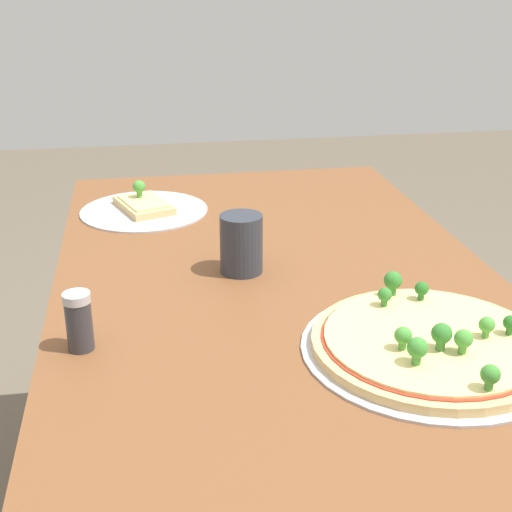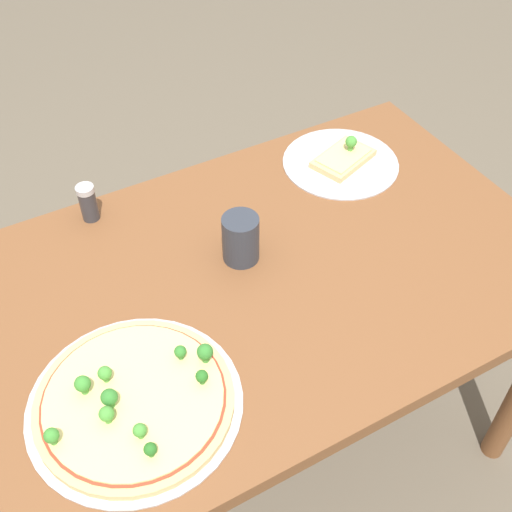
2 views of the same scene
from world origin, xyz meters
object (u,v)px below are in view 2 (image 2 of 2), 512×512
object	(u,v)px
dining_table	(250,306)
condiment_shaker	(88,202)
pizza_tray_whole	(134,401)
pizza_tray_slice	(342,160)
drinking_cup	(241,239)

from	to	relation	value
dining_table	condiment_shaker	distance (m)	0.43
pizza_tray_whole	pizza_tray_slice	world-z (taller)	same
pizza_tray_whole	drinking_cup	size ratio (longest dim) A/B	3.48
pizza_tray_whole	pizza_tray_slice	size ratio (longest dim) A/B	1.31
dining_table	pizza_tray_whole	xyz separation A→B (m)	(0.32, 0.17, 0.11)
dining_table	pizza_tray_slice	distance (m)	0.46
pizza_tray_slice	drinking_cup	xyz separation A→B (m)	(0.37, 0.17, 0.05)
pizza_tray_whole	condiment_shaker	bearing A→B (deg)	-100.29
drinking_cup	condiment_shaker	world-z (taller)	drinking_cup
drinking_cup	dining_table	bearing A→B (deg)	79.54
condiment_shaker	drinking_cup	bearing A→B (deg)	131.14
pizza_tray_slice	pizza_tray_whole	bearing A→B (deg)	29.45
dining_table	pizza_tray_whole	distance (m)	0.37
pizza_tray_slice	dining_table	bearing A→B (deg)	30.82
pizza_tray_whole	condiment_shaker	world-z (taller)	condiment_shaker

